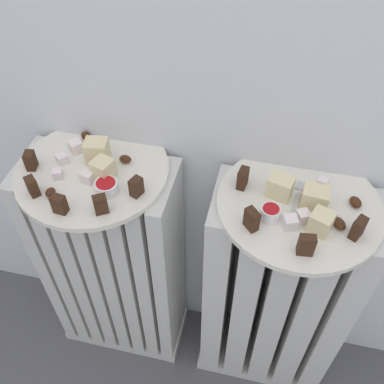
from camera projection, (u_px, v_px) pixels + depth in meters
radiator_left at (115, 266)px, 1.13m from camera, size 0.34×0.17×0.67m
radiator_right at (274, 298)px, 1.07m from camera, size 0.34×0.17×0.67m
plate_left at (93, 171)px, 0.88m from camera, size 0.31×0.31×0.01m
plate_right at (299, 205)px, 0.81m from camera, size 0.31×0.31×0.01m
dark_cake_slice_left_0 at (30, 161)px, 0.86m from camera, size 0.02×0.03×0.04m
dark_cake_slice_left_1 at (32, 186)px, 0.81m from camera, size 0.03×0.03×0.04m
dark_cake_slice_left_2 at (59, 204)px, 0.78m from camera, size 0.03×0.02×0.04m
dark_cake_slice_left_3 at (101, 204)px, 0.78m from camera, size 0.03×0.03×0.04m
dark_cake_slice_left_4 at (136, 187)px, 0.81m from camera, size 0.03×0.03×0.04m
marble_cake_slice_left_0 at (103, 170)px, 0.84m from camera, size 0.05×0.05×0.04m
marble_cake_slice_left_1 at (97, 152)px, 0.87m from camera, size 0.05×0.04×0.05m
turkish_delight_left_0 at (88, 177)px, 0.84m from camera, size 0.03×0.03×0.02m
turkish_delight_left_1 at (62, 159)px, 0.88m from camera, size 0.03×0.03×0.02m
turkish_delight_left_2 at (58, 174)px, 0.85m from camera, size 0.02×0.02×0.02m
turkish_delight_left_3 at (76, 146)px, 0.90m from camera, size 0.04×0.04×0.02m
medjool_date_left_0 at (125, 159)px, 0.88m from camera, size 0.03×0.02×0.02m
medjool_date_left_1 at (86, 136)px, 0.93m from camera, size 0.03×0.03×0.02m
medjool_date_left_2 at (50, 192)px, 0.81m from camera, size 0.02×0.03×0.02m
jam_bowl_left at (106, 187)px, 0.82m from camera, size 0.05×0.05×0.02m
dark_cake_slice_right_0 at (243, 178)px, 0.82m from camera, size 0.02×0.03×0.04m
dark_cake_slice_right_1 at (252, 219)px, 0.75m from camera, size 0.03×0.03×0.04m
dark_cake_slice_right_2 at (306, 245)px, 0.72m from camera, size 0.03×0.02×0.04m
dark_cake_slice_right_3 at (358, 228)px, 0.74m from camera, size 0.03×0.03×0.04m
marble_cake_slice_right_0 at (315, 197)px, 0.79m from camera, size 0.05×0.04×0.04m
marble_cake_slice_right_1 at (321, 222)px, 0.75m from camera, size 0.05×0.05×0.04m
marble_cake_slice_right_2 at (280, 187)px, 0.81m from camera, size 0.05×0.05×0.04m
turkish_delight_right_0 at (290, 222)px, 0.76m from camera, size 0.03×0.03×0.02m
turkish_delight_right_1 at (303, 216)px, 0.77m from camera, size 0.03×0.03×0.02m
turkish_delight_right_2 at (322, 183)px, 0.83m from camera, size 0.02×0.02×0.02m
medjool_date_right_0 at (355, 202)px, 0.80m from camera, size 0.03×0.03×0.02m
medjool_date_right_1 at (339, 223)px, 0.76m from camera, size 0.03×0.04×0.01m
jam_bowl_right at (270, 213)px, 0.77m from camera, size 0.04×0.04×0.03m
fork at (298, 196)px, 0.82m from camera, size 0.03×0.10×0.00m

